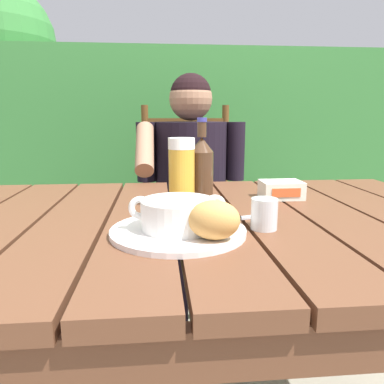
% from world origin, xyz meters
% --- Properties ---
extents(dining_table, '(1.47, 0.95, 0.75)m').
position_xyz_m(dining_table, '(-0.00, 0.00, 0.67)').
color(dining_table, brown).
rests_on(dining_table, ground_plane).
extents(hedge_backdrop, '(3.84, 0.84, 1.87)m').
position_xyz_m(hedge_backdrop, '(-0.15, 1.64, 0.80)').
color(hedge_backdrop, '#337234').
rests_on(hedge_backdrop, ground_plane).
extents(chair_near_diner, '(0.46, 0.46, 1.05)m').
position_xyz_m(chair_near_diner, '(0.03, 0.92, 0.51)').
color(chair_near_diner, '#593818').
rests_on(chair_near_diner, ground_plane).
extents(person_eating, '(0.48, 0.47, 1.18)m').
position_xyz_m(person_eating, '(0.03, 0.71, 0.70)').
color(person_eating, black).
rests_on(person_eating, ground_plane).
extents(serving_plate, '(0.29, 0.29, 0.01)m').
position_xyz_m(serving_plate, '(-0.08, -0.15, 0.76)').
color(serving_plate, white).
rests_on(serving_plate, dining_table).
extents(soup_bowl, '(0.21, 0.16, 0.07)m').
position_xyz_m(soup_bowl, '(-0.08, -0.15, 0.80)').
color(soup_bowl, white).
rests_on(soup_bowl, serving_plate).
extents(bread_roll, '(0.12, 0.10, 0.08)m').
position_xyz_m(bread_roll, '(-0.01, -0.22, 0.80)').
color(bread_roll, tan).
rests_on(bread_roll, serving_plate).
extents(beer_glass, '(0.07, 0.07, 0.19)m').
position_xyz_m(beer_glass, '(-0.06, 0.09, 0.85)').
color(beer_glass, gold).
rests_on(beer_glass, dining_table).
extents(beer_bottle, '(0.07, 0.07, 0.24)m').
position_xyz_m(beer_bottle, '(0.01, 0.13, 0.85)').
color(beer_bottle, '#472E1D').
rests_on(beer_bottle, dining_table).
extents(water_glass_small, '(0.06, 0.06, 0.07)m').
position_xyz_m(water_glass_small, '(0.11, -0.13, 0.79)').
color(water_glass_small, silver).
rests_on(water_glass_small, dining_table).
extents(butter_tub, '(0.12, 0.09, 0.05)m').
position_xyz_m(butter_tub, '(0.26, 0.17, 0.78)').
color(butter_tub, white).
rests_on(butter_tub, dining_table).
extents(table_knife, '(0.15, 0.06, 0.01)m').
position_xyz_m(table_knife, '(0.07, -0.05, 0.75)').
color(table_knife, silver).
rests_on(table_knife, dining_table).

